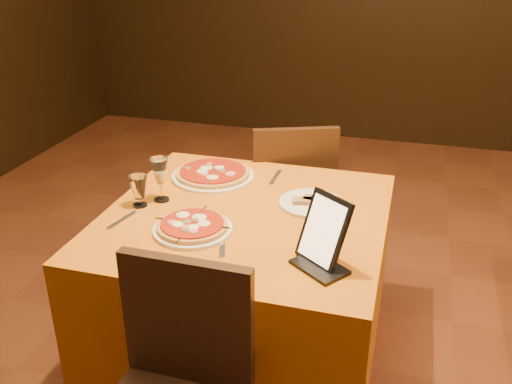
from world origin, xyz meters
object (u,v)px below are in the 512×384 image
(chair_main_far, at_px, (288,197))
(tablet, at_px, (324,230))
(pizza_near, at_px, (193,227))
(pizza_far, at_px, (213,174))
(main_table, at_px, (246,292))
(water_glass, at_px, (139,191))
(wine_glass, at_px, (160,179))

(chair_main_far, height_order, tablet, tablet)
(pizza_near, height_order, pizza_far, same)
(pizza_far, relative_size, tablet, 1.53)
(tablet, bearing_deg, pizza_far, 173.19)
(chair_main_far, bearing_deg, tablet, 86.84)
(chair_main_far, relative_size, pizza_far, 2.44)
(main_table, height_order, chair_main_far, chair_main_far)
(main_table, height_order, pizza_far, pizza_far)
(chair_main_far, relative_size, water_glass, 7.00)
(pizza_near, bearing_deg, water_glass, 153.79)
(pizza_far, distance_m, water_glass, 0.41)
(pizza_far, bearing_deg, tablet, -43.69)
(chair_main_far, distance_m, tablet, 1.20)
(pizza_near, relative_size, wine_glass, 1.57)
(wine_glass, relative_size, tablet, 0.78)
(wine_glass, bearing_deg, tablet, -21.79)
(wine_glass, distance_m, water_glass, 0.10)
(chair_main_far, distance_m, pizza_far, 0.63)
(chair_main_far, height_order, water_glass, chair_main_far)
(main_table, distance_m, wine_glass, 0.60)
(water_glass, bearing_deg, wine_glass, 48.54)
(pizza_far, bearing_deg, water_glass, -117.92)
(pizza_near, height_order, water_glass, water_glass)
(pizza_near, distance_m, pizza_far, 0.51)
(pizza_near, relative_size, pizza_far, 0.80)
(chair_main_far, xyz_separation_m, wine_glass, (-0.37, -0.78, 0.39))
(main_table, bearing_deg, tablet, -37.05)
(wine_glass, bearing_deg, chair_main_far, 64.51)
(chair_main_far, relative_size, wine_glass, 4.79)
(wine_glass, bearing_deg, water_glass, -131.46)
(pizza_far, height_order, water_glass, water_glass)
(main_table, height_order, pizza_near, pizza_near)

